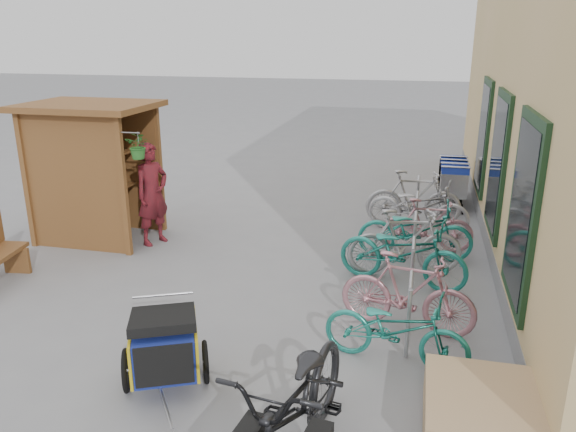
% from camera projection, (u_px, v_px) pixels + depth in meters
% --- Properties ---
extents(ground, '(80.00, 80.00, 0.00)m').
position_uv_depth(ground, '(222.00, 323.00, 7.13)').
color(ground, gray).
extents(kiosk, '(2.49, 1.65, 2.40)m').
position_uv_depth(kiosk, '(88.00, 153.00, 9.66)').
color(kiosk, brown).
rests_on(kiosk, ground).
extents(bike_rack, '(0.05, 5.35, 0.86)m').
position_uv_depth(bike_rack, '(415.00, 237.00, 8.68)').
color(bike_rack, '#A5A8AD').
rests_on(bike_rack, ground).
extents(pallet_stack, '(1.00, 1.20, 0.40)m').
position_uv_depth(pallet_stack, '(480.00, 414.00, 5.10)').
color(pallet_stack, tan).
rests_on(pallet_stack, ground).
extents(shopping_carts, '(0.57, 1.91, 1.02)m').
position_uv_depth(shopping_carts, '(452.00, 176.00, 12.06)').
color(shopping_carts, silver).
rests_on(shopping_carts, ground).
extents(child_trailer, '(0.98, 1.47, 0.86)m').
position_uv_depth(child_trailer, '(165.00, 344.00, 5.75)').
color(child_trailer, '#1B3098').
rests_on(child_trailer, ground).
extents(cargo_bike, '(1.10, 2.37, 1.20)m').
position_uv_depth(cargo_bike, '(297.00, 413.00, 4.53)').
color(cargo_bike, black).
rests_on(cargo_bike, ground).
extents(person_kiosk, '(0.65, 0.77, 1.78)m').
position_uv_depth(person_kiosk, '(152.00, 194.00, 9.61)').
color(person_kiosk, maroon).
rests_on(person_kiosk, ground).
extents(bike_0, '(1.70, 0.85, 0.85)m').
position_uv_depth(bike_0, '(396.00, 329.00, 6.14)').
color(bike_0, '#218577').
rests_on(bike_0, ground).
extents(bike_1, '(1.73, 0.76, 1.00)m').
position_uv_depth(bike_1, '(408.00, 293.00, 6.83)').
color(bike_1, '#C7808E').
rests_on(bike_1, ground).
extents(bike_2, '(2.00, 1.09, 1.00)m').
position_uv_depth(bike_2, '(402.00, 252.00, 8.10)').
color(bike_2, '#218577').
rests_on(bike_2, ground).
extents(bike_3, '(1.80, 0.87, 1.04)m').
position_uv_depth(bike_3, '(405.00, 242.00, 8.42)').
color(bike_3, '#A6A6AB').
rests_on(bike_3, ground).
extents(bike_4, '(1.85, 0.69, 0.96)m').
position_uv_depth(bike_4, '(415.00, 231.00, 9.05)').
color(bike_4, '#218577').
rests_on(bike_4, ground).
extents(bike_5, '(1.53, 0.49, 0.91)m').
position_uv_depth(bike_5, '(428.00, 225.00, 9.38)').
color(bike_5, '#C7808E').
rests_on(bike_5, ground).
extents(bike_6, '(1.93, 0.94, 0.97)m').
position_uv_depth(bike_6, '(418.00, 207.00, 10.27)').
color(bike_6, '#A6A6AB').
rests_on(bike_6, ground).
extents(bike_7, '(1.83, 0.67, 1.08)m').
position_uv_depth(bike_7, '(414.00, 198.00, 10.62)').
color(bike_7, '#A6A6AB').
rests_on(bike_7, ground).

